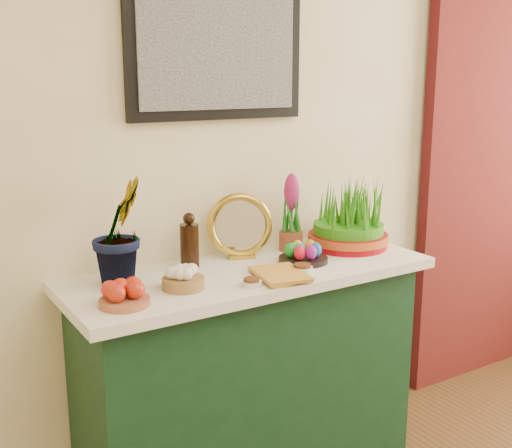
{
  "coord_description": "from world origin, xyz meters",
  "views": [
    {
      "loc": [
        -1.52,
        0.03,
        1.6
      ],
      "look_at": [
        -0.32,
        1.95,
        1.07
      ],
      "focal_mm": 45.0,
      "sensor_mm": 36.0,
      "label": 1
    }
  ],
  "objects_px": {
    "book": "(258,276)",
    "wheatgrass_sabzeh": "(348,219)",
    "hyacinth_green": "(118,214)",
    "mirror": "(240,227)",
    "sideboard": "(249,381)"
  },
  "relations": [
    {
      "from": "hyacinth_green",
      "to": "book",
      "type": "xyz_separation_m",
      "value": [
        0.42,
        -0.23,
        -0.23
      ]
    },
    {
      "from": "mirror",
      "to": "wheatgrass_sabzeh",
      "type": "bearing_deg",
      "value": -12.76
    },
    {
      "from": "hyacinth_green",
      "to": "mirror",
      "type": "bearing_deg",
      "value": -35.09
    },
    {
      "from": "book",
      "to": "mirror",
      "type": "bearing_deg",
      "value": 82.9
    },
    {
      "from": "sideboard",
      "to": "hyacinth_green",
      "type": "bearing_deg",
      "value": 170.06
    },
    {
      "from": "hyacinth_green",
      "to": "wheatgrass_sabzeh",
      "type": "height_order",
      "value": "hyacinth_green"
    },
    {
      "from": "sideboard",
      "to": "book",
      "type": "height_order",
      "value": "book"
    },
    {
      "from": "hyacinth_green",
      "to": "wheatgrass_sabzeh",
      "type": "relative_size",
      "value": 1.47
    },
    {
      "from": "mirror",
      "to": "wheatgrass_sabzeh",
      "type": "relative_size",
      "value": 0.78
    },
    {
      "from": "hyacinth_green",
      "to": "mirror",
      "type": "distance_m",
      "value": 0.53
    },
    {
      "from": "hyacinth_green",
      "to": "book",
      "type": "distance_m",
      "value": 0.53
    },
    {
      "from": "book",
      "to": "wheatgrass_sabzeh",
      "type": "distance_m",
      "value": 0.6
    },
    {
      "from": "hyacinth_green",
      "to": "book",
      "type": "height_order",
      "value": "hyacinth_green"
    },
    {
      "from": "book",
      "to": "wheatgrass_sabzeh",
      "type": "bearing_deg",
      "value": 29.36
    },
    {
      "from": "hyacinth_green",
      "to": "mirror",
      "type": "height_order",
      "value": "hyacinth_green"
    }
  ]
}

